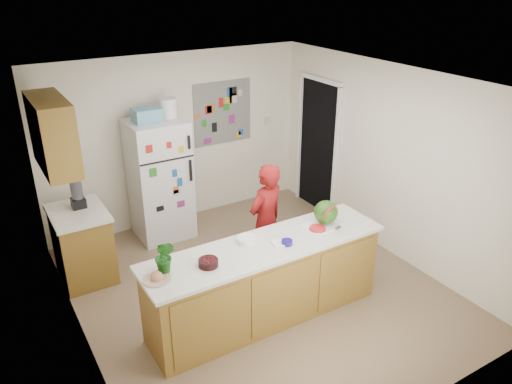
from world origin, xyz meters
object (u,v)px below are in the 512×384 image
refrigerator (160,180)px  watermelon (326,212)px  person (266,221)px  cherry_bowl (208,263)px

refrigerator → watermelon: (1.07, -2.33, 0.22)m
person → cherry_bowl: 1.41m
person → cherry_bowl: person is taller
person → watermelon: (0.36, -0.68, 0.33)m
refrigerator → watermelon: refrigerator is taller
watermelon → cherry_bowl: watermelon is taller
watermelon → cherry_bowl: size_ratio=1.39×
person → cherry_bowl: size_ratio=7.65×
cherry_bowl → person: bearing=34.1°
watermelon → cherry_bowl: (-1.51, -0.09, -0.11)m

